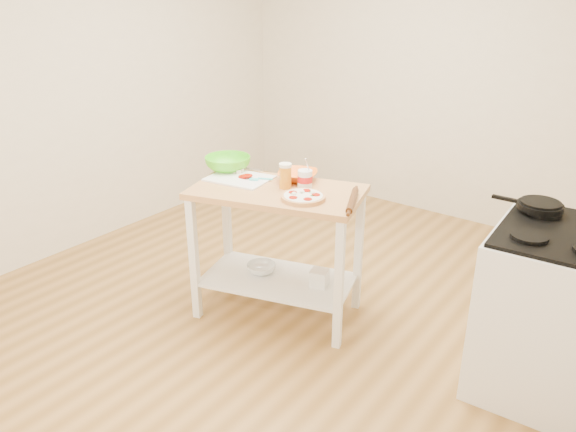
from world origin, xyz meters
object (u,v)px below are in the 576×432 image
at_px(gas_stove, 550,311).
at_px(green_bowl, 228,163).
at_px(orange_bowl, 298,176).
at_px(skillet, 539,206).
at_px(cutting_board, 240,178).
at_px(knife, 239,167).
at_px(shelf_glass_bowl, 261,268).
at_px(spatula, 260,179).
at_px(prep_island, 277,226).
at_px(pizza, 303,197).
at_px(shelf_bin, 319,278).
at_px(rolling_pin, 352,201).
at_px(beer_pint, 285,176).
at_px(yogurt_tub, 305,179).

bearing_deg(gas_stove, green_bowl, -178.05).
xyz_separation_m(orange_bowl, green_bowl, (-0.51, -0.12, 0.02)).
relative_size(skillet, cutting_board, 0.87).
relative_size(knife, shelf_glass_bowl, 1.35).
distance_m(knife, shelf_glass_bowl, 0.72).
bearing_deg(spatula, prep_island, -39.42).
distance_m(prep_island, orange_bowl, 0.36).
bearing_deg(knife, shelf_glass_bowl, -35.03).
distance_m(pizza, shelf_glass_bowl, 0.73).
bearing_deg(shelf_bin, cutting_board, -171.90).
relative_size(skillet, rolling_pin, 1.09).
xyz_separation_m(cutting_board, rolling_pin, (0.83, 0.06, 0.01)).
relative_size(spatula, beer_pint, 0.85).
distance_m(pizza, yogurt_tub, 0.22).
xyz_separation_m(gas_stove, cutting_board, (-1.95, -0.29, 0.43)).
height_order(skillet, green_bowl, green_bowl).
height_order(spatula, beer_pint, beer_pint).
relative_size(cutting_board, shelf_bin, 3.97).
height_order(skillet, pizza, skillet).
height_order(gas_stove, yogurt_tub, gas_stove).
height_order(skillet, knife, skillet).
bearing_deg(shelf_glass_bowl, beer_pint, 17.37).
relative_size(beer_pint, shelf_glass_bowl, 0.81).
height_order(green_bowl, rolling_pin, green_bowl).
height_order(pizza, yogurt_tub, yogurt_tub).
xyz_separation_m(beer_pint, shelf_glass_bowl, (-0.17, -0.05, -0.69)).
relative_size(green_bowl, beer_pint, 1.96).
height_order(skillet, spatula, skillet).
bearing_deg(beer_pint, spatula, -179.32).
bearing_deg(pizza, spatula, 167.26).
bearing_deg(beer_pint, green_bowl, 175.14).
bearing_deg(spatula, gas_stove, -16.81).
distance_m(gas_stove, rolling_pin, 1.23).
bearing_deg(gas_stove, pizza, -169.68).
bearing_deg(yogurt_tub, shelf_glass_bowl, -152.75).
relative_size(gas_stove, pizza, 4.15).
bearing_deg(orange_bowl, knife, -172.89).
bearing_deg(spatula, pizza, -37.30).
relative_size(prep_island, green_bowl, 3.79).
xyz_separation_m(skillet, orange_bowl, (-1.43, -0.27, -0.04)).
height_order(spatula, knife, knife).
xyz_separation_m(orange_bowl, beer_pint, (0.02, -0.17, 0.05)).
height_order(orange_bowl, beer_pint, beer_pint).
xyz_separation_m(prep_island, spatula, (-0.18, 0.05, 0.27)).
relative_size(pizza, cutting_board, 0.61).
xyz_separation_m(prep_island, shelf_glass_bowl, (-0.14, -0.00, -0.35)).
bearing_deg(shelf_glass_bowl, shelf_bin, 12.34).
xyz_separation_m(yogurt_tub, shelf_bin, (0.16, -0.04, -0.64)).
bearing_deg(shelf_glass_bowl, cutting_board, 177.84).
bearing_deg(beer_pint, orange_bowl, 98.42).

